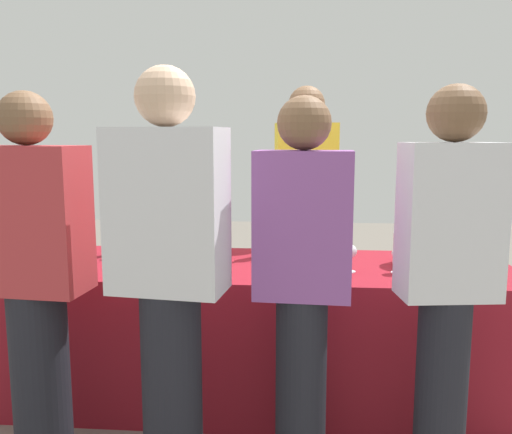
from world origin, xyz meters
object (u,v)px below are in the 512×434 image
Objects in this scene: wine_bottle_5 at (284,235)px; guest_0 at (35,276)px; wine_bottle_3 at (222,237)px; wine_glass_0 at (75,250)px; wine_bottle_6 at (451,242)px; ice_bucket at (416,249)px; wine_glass_1 at (283,252)px; wine_bottle_4 at (263,235)px; wine_glass_3 at (398,255)px; wine_glass_2 at (350,252)px; guest_1 at (169,272)px; guest_2 at (302,278)px; server_pouring at (305,208)px; menu_board at (155,268)px; guest_3 at (447,276)px; wine_bottle_2 at (193,236)px; wine_glass_4 at (443,250)px; wine_bottle_0 at (115,234)px; wine_bottle_1 at (136,235)px.

guest_0 reaches higher than wine_bottle_5.
wine_glass_0 is at bearing -152.86° from wine_bottle_3.
wine_bottle_6 is 1.31× the size of ice_bucket.
guest_0 reaches higher than wine_glass_1.
wine_bottle_4 reaches higher than wine_glass_3.
wine_glass_0 is 1.01× the size of wine_glass_2.
guest_0 is at bearing 179.09° from guest_1.
guest_2 is (0.21, -0.84, -0.01)m from wine_bottle_4.
ice_bucket is (0.68, 0.21, -0.02)m from wine_glass_1.
server_pouring is 1.29m from menu_board.
guest_3 is (0.08, -0.56, 0.04)m from wine_glass_3.
wine_glass_4 is at bearing -10.89° from wine_bottle_2.
wine_glass_0 is (-0.92, -0.35, -0.02)m from wine_bottle_4.
wine_glass_4 is at bearing -12.75° from wine_bottle_3.
guest_3 is at bearing -103.22° from wine_glass_4.
guest_2 is at bearing -23.36° from wine_glass_0.
wine_bottle_0 is 1.07× the size of wine_bottle_1.
wine_glass_3 is at bearing -47.82° from menu_board.
guest_1 reaches higher than wine_glass_2.
wine_glass_1 is 0.17× the size of menu_board.
wine_bottle_4 reaches higher than wine_glass_4.
wine_glass_0 is 1.74m from ice_bucket.
wine_bottle_6 is 0.18× the size of guest_1.
wine_bottle_3 and wine_bottle_6 have the same top height.
wine_glass_0 is (-0.08, -0.34, -0.02)m from wine_bottle_0.
wine_bottle_0 is 1.09× the size of wine_bottle_3.
wine_bottle_2 is at bearing 179.12° from wine_bottle_6.
wine_bottle_5 reaches higher than wine_glass_3.
server_pouring is 1.09× the size of guest_0.
wine_bottle_5 is 1.47× the size of ice_bucket.
wine_bottle_3 reaches higher than wine_glass_0.
wine_bottle_4 is 0.99× the size of wine_bottle_5.
wine_glass_1 is (0.96, -0.31, -0.02)m from wine_bottle_0.
guest_1 is at bearing -106.70° from wine_bottle_4.
guest_0 reaches higher than wine_bottle_2.
wine_bottle_1 is at bearing 171.32° from wine_glass_4.
wine_glass_2 is at bearing 49.45° from guest_1.
guest_0 is at bearing -174.21° from guest_2.
guest_1 reaches higher than guest_0.
wine_glass_1 is at bearing -89.22° from wine_bottle_5.
wine_bottle_2 is 1.32m from wine_glass_4.
wine_bottle_4 is at bearing 124.10° from guest_3.
ice_bucket is at bearing 29.96° from guest_0.
guest_1 is (-0.97, -0.67, 0.06)m from wine_glass_3.
wine_glass_3 is 0.08× the size of guest_0.
wine_bottle_4 is 2.55× the size of wine_glass_3.
wine_bottle_2 is 0.20× the size of guest_3.
guest_0 is (-1.54, -0.59, 0.01)m from wine_glass_3.
guest_0 is 1.62m from guest_3.
wine_bottle_5 is 1.09m from guest_3.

